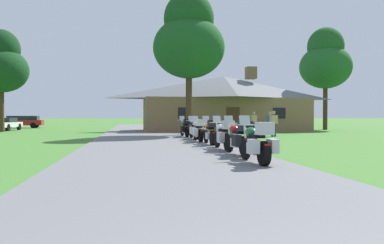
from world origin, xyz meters
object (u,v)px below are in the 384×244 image
object	(u,v)px
bystander_blue_shirt_near_lodge	(270,121)
motorcycle_green_nearest_to_camera	(257,143)
motorcycle_silver_fifth_in_row	(199,131)
motorcycle_white_third_in_row	(224,135)
motorcycle_black_sixth_in_row	(195,129)
motorcycle_red_second_in_row	(239,138)
tree_left_far	(1,64)
parked_red_suv_far_left	(22,121)
parked_white_sedan_far_left	(4,124)
tree_by_lodge_front	(189,40)
bystander_tan_shirt_by_tree	(274,122)
motorcycle_green_farthest_in_row	(185,128)
motorcycle_orange_fourth_in_row	(210,132)
bystander_tan_shirt_beside_signpost	(254,121)
tree_right_of_lodge	(325,61)

from	to	relation	value
bystander_blue_shirt_near_lodge	motorcycle_green_nearest_to_camera	bearing A→B (deg)	-123.42
motorcycle_silver_fifth_in_row	bystander_blue_shirt_near_lodge	size ratio (longest dim) A/B	1.24
motorcycle_white_third_in_row	motorcycle_black_sixth_in_row	size ratio (longest dim) A/B	1.00
motorcycle_red_second_in_row	tree_left_far	size ratio (longest dim) A/B	0.24
parked_red_suv_far_left	parked_white_sedan_far_left	bearing A→B (deg)	-178.65
tree_left_far	tree_by_lodge_front	world-z (taller)	tree_by_lodge_front
motorcycle_red_second_in_row	parked_red_suv_far_left	bearing A→B (deg)	110.83
motorcycle_silver_fifth_in_row	bystander_tan_shirt_by_tree	size ratio (longest dim) A/B	1.24
motorcycle_silver_fifth_in_row	tree_by_lodge_front	size ratio (longest dim) A/B	0.21
motorcycle_white_third_in_row	parked_red_suv_far_left	world-z (taller)	parked_red_suv_far_left
bystander_tan_shirt_by_tree	parked_white_sedan_far_left	bearing A→B (deg)	-22.35
motorcycle_black_sixth_in_row	motorcycle_green_farthest_in_row	world-z (taller)	same
motorcycle_white_third_in_row	motorcycle_silver_fifth_in_row	bearing A→B (deg)	89.20
motorcycle_green_nearest_to_camera	motorcycle_orange_fourth_in_row	world-z (taller)	same
parked_red_suv_far_left	motorcycle_black_sixth_in_row	bearing A→B (deg)	-149.55
bystander_blue_shirt_near_lodge	bystander_tan_shirt_beside_signpost	bearing A→B (deg)	132.06
tree_right_of_lodge	parked_white_sedan_far_left	world-z (taller)	tree_right_of_lodge
motorcycle_orange_fourth_in_row	motorcycle_green_farthest_in_row	size ratio (longest dim) A/B	1.00
bystander_tan_shirt_by_tree	tree_right_of_lodge	xyz separation A→B (m)	(9.92, 11.22, 5.92)
motorcycle_white_third_in_row	bystander_tan_shirt_beside_signpost	bearing A→B (deg)	63.95
motorcycle_white_third_in_row	bystander_blue_shirt_near_lodge	bearing A→B (deg)	58.98
motorcycle_red_second_in_row	motorcycle_white_third_in_row	size ratio (longest dim) A/B	1.00
tree_by_lodge_front	tree_right_of_lodge	xyz separation A→B (m)	(15.17, 8.69, 0.16)
tree_by_lodge_front	parked_red_suv_far_left	xyz separation A→B (m)	(-16.41, 19.34, -5.93)
motorcycle_green_farthest_in_row	tree_by_lodge_front	size ratio (longest dim) A/B	0.21
motorcycle_green_farthest_in_row	bystander_tan_shirt_by_tree	size ratio (longest dim) A/B	1.24
tree_by_lodge_front	tree_right_of_lodge	bearing A→B (deg)	29.80
motorcycle_green_farthest_in_row	parked_red_suv_far_left	world-z (taller)	parked_red_suv_far_left
motorcycle_red_second_in_row	motorcycle_green_farthest_in_row	world-z (taller)	same
motorcycle_white_third_in_row	bystander_tan_shirt_beside_signpost	distance (m)	14.52
motorcycle_red_second_in_row	motorcycle_black_sixth_in_row	xyz separation A→B (m)	(0.01, 8.77, 0.00)
motorcycle_green_nearest_to_camera	tree_right_of_lodge	size ratio (longest dim) A/B	0.20
motorcycle_green_nearest_to_camera	bystander_tan_shirt_beside_signpost	distance (m)	18.61
motorcycle_green_farthest_in_row	bystander_tan_shirt_beside_signpost	world-z (taller)	bystander_tan_shirt_beside_signpost
motorcycle_black_sixth_in_row	parked_white_sedan_far_left	xyz separation A→B (m)	(-15.41, 16.55, 0.03)
motorcycle_black_sixth_in_row	parked_red_suv_far_left	world-z (taller)	parked_red_suv_far_left
motorcycle_white_third_in_row	motorcycle_green_farthest_in_row	size ratio (longest dim) A/B	1.00
motorcycle_black_sixth_in_row	bystander_tan_shirt_beside_signpost	distance (m)	8.70
motorcycle_red_second_in_row	bystander_tan_shirt_by_tree	bearing A→B (deg)	58.11
motorcycle_silver_fifth_in_row	tree_by_lodge_front	xyz separation A→B (m)	(0.61, 7.19, 6.10)
bystander_blue_shirt_near_lodge	bystander_tan_shirt_beside_signpost	world-z (taller)	same
motorcycle_green_nearest_to_camera	motorcycle_black_sixth_in_row	xyz separation A→B (m)	(0.21, 11.09, 0.00)
motorcycle_silver_fifth_in_row	parked_red_suv_far_left	world-z (taller)	parked_red_suv_far_left
motorcycle_red_second_in_row	motorcycle_orange_fourth_in_row	world-z (taller)	same
motorcycle_orange_fourth_in_row	motorcycle_green_farthest_in_row	world-z (taller)	same
motorcycle_black_sixth_in_row	tree_by_lodge_front	world-z (taller)	tree_by_lodge_front
motorcycle_red_second_in_row	tree_right_of_lodge	xyz separation A→B (m)	(15.61, 22.41, 6.26)
bystander_tan_shirt_beside_signpost	bystander_tan_shirt_by_tree	size ratio (longest dim) A/B	1.00
motorcycle_green_nearest_to_camera	tree_by_lodge_front	distance (m)	17.18
bystander_tan_shirt_by_tree	tree_by_lodge_front	xyz separation A→B (m)	(-5.25, 2.53, 5.76)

